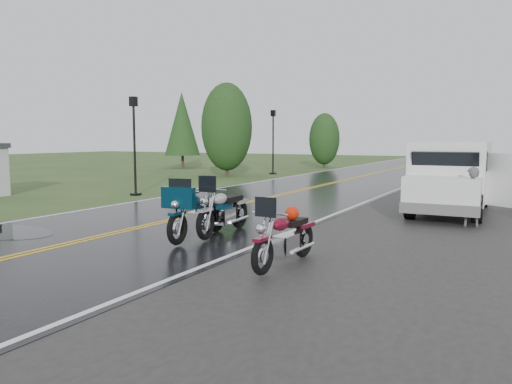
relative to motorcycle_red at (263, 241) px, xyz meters
The scene contains 12 objects.
ground 5.50m from the motorcycle_red, 158.56° to the left, with size 120.00×120.00×0.00m, color #2D471E.
road 13.05m from the motorcycle_red, 112.98° to the left, with size 8.00×100.00×0.04m, color black.
motorcycle_red is the anchor object (origin of this frame).
motorcycle_teal 3.03m from the motorcycle_red, 155.67° to the left, with size 0.90×2.49×1.47m, color #042332, non-canonical shape.
motorcycle_silver 3.23m from the motorcycle_red, 141.73° to the left, with size 0.90×2.47×1.46m, color #999AA0, non-canonical shape.
van_white 7.72m from the motorcycle_red, 82.97° to the left, with size 2.24×5.98×2.35m, color silver, non-canonical shape.
person_at_van 7.49m from the motorcycle_red, 69.27° to the left, with size 0.59×0.39×1.62m, color #515056.
lamp_post_near_left 13.63m from the motorcycle_red, 140.88° to the left, with size 0.36×0.36×4.16m, color black, non-canonical shape.
lamp_post_far_left 25.14m from the motorcycle_red, 116.04° to the left, with size 0.37×0.37×4.31m, color black, non-canonical shape.
tree_left_mid 23.39m from the motorcycle_red, 123.18° to the left, with size 3.21×3.21×5.02m, color #1E3D19, non-canonical shape.
tree_left_far 32.66m from the motorcycle_red, 108.82° to the left, with size 2.46×2.46×3.78m, color #1E3D19, non-canonical shape.
pine_left_far 32.71m from the motorcycle_red, 129.09° to the left, with size 2.85×2.85×5.93m, color #1E3D19, non-canonical shape.
Camera 1 is at (8.96, -9.40, 2.40)m, focal length 35.00 mm.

